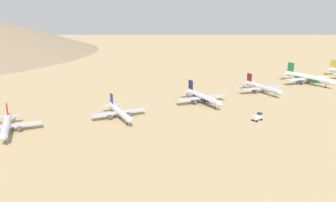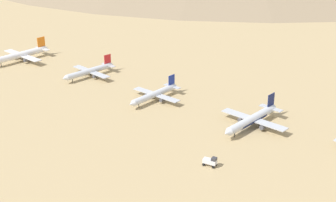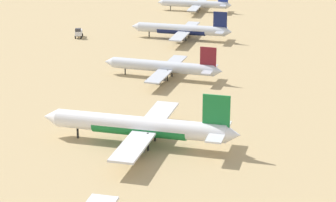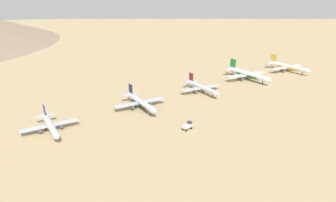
# 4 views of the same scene
# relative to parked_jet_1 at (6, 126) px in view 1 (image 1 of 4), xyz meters

# --- Properties ---
(ground_plane) EXTENTS (1901.65, 1901.65, 0.00)m
(ground_plane) POSITION_rel_parked_jet_1_xyz_m (-13.68, 102.61, -3.44)
(ground_plane) COLOR tan
(parked_jet_1) EXTENTS (35.37, 28.68, 10.21)m
(parked_jet_1) POSITION_rel_parked_jet_1_xyz_m (0.00, 0.00, 0.00)
(parked_jet_1) COLOR silver
(parked_jet_1) RESTS_ON ground
(parked_jet_2) EXTENTS (34.70, 28.25, 10.00)m
(parked_jet_2) POSITION_rel_parked_jet_1_xyz_m (-2.74, 50.74, -0.07)
(parked_jet_2) COLOR silver
(parked_jet_2) RESTS_ON ground
(parked_jet_3) EXTENTS (39.77, 32.32, 11.47)m
(parked_jet_3) POSITION_rel_parked_jet_1_xyz_m (-12.71, 102.97, 0.38)
(parked_jet_3) COLOR silver
(parked_jet_3) RESTS_ON ground
(parked_jet_4) EXTENTS (38.63, 31.32, 11.15)m
(parked_jet_4) POSITION_rel_parked_jet_1_xyz_m (-22.33, 153.07, 0.32)
(parked_jet_4) COLOR silver
(parked_jet_4) RESTS_ON ground
(parked_jet_5) EXTENTS (49.01, 39.82, 14.13)m
(parked_jet_5) POSITION_rel_parked_jet_1_xyz_m (-34.40, 205.52, 1.26)
(parked_jet_5) COLOR white
(parked_jet_5) RESTS_ON ground
(service_truck) EXTENTS (4.11, 5.66, 3.90)m
(service_truck) POSITION_rel_parked_jet_1_xyz_m (26.18, 113.03, -1.36)
(service_truck) COLOR silver
(service_truck) RESTS_ON ground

